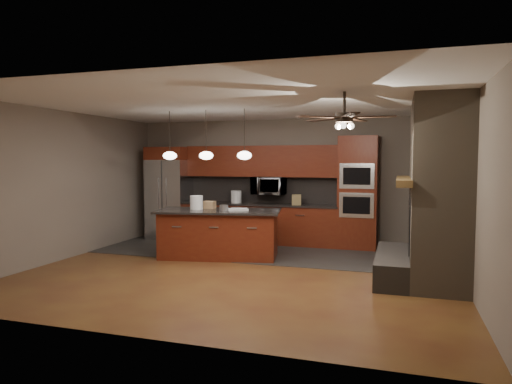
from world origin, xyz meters
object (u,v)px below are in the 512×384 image
at_px(paint_can, 224,208).
at_px(counter_bucket, 236,197).
at_px(kitchen_island, 219,233).
at_px(oven_tower, 358,193).
at_px(white_bucket, 196,203).
at_px(counter_box, 297,200).
at_px(paint_tray, 238,210).
at_px(cardboard_box, 209,205).
at_px(refrigerator, 169,193).
at_px(microwave, 269,186).

height_order(paint_can, counter_bucket, counter_bucket).
relative_size(kitchen_island, counter_bucket, 9.05).
relative_size(oven_tower, kitchen_island, 0.95).
height_order(white_bucket, counter_box, white_bucket).
bearing_deg(counter_bucket, paint_can, -77.29).
bearing_deg(counter_box, paint_can, -131.69).
relative_size(paint_can, paint_tray, 0.44).
height_order(kitchen_island, cardboard_box, cardboard_box).
distance_m(white_bucket, counter_bucket, 1.79).
xyz_separation_m(white_bucket, counter_box, (1.60, 1.73, -0.04)).
bearing_deg(refrigerator, oven_tower, 0.96).
height_order(counter_bucket, counter_box, counter_bucket).
relative_size(paint_can, cardboard_box, 0.72).
bearing_deg(cardboard_box, counter_box, 48.22).
xyz_separation_m(oven_tower, cardboard_box, (-2.75, -1.52, -0.20)).
distance_m(microwave, cardboard_box, 1.78).
height_order(paint_tray, cardboard_box, cardboard_box).
bearing_deg(cardboard_box, paint_tray, -12.06).
bearing_deg(white_bucket, paint_can, -2.34).
relative_size(kitchen_island, counter_box, 11.30).
bearing_deg(refrigerator, kitchen_island, -40.02).
relative_size(paint_tray, cardboard_box, 1.62).
distance_m(oven_tower, white_bucket, 3.41).
relative_size(refrigerator, kitchen_island, 0.87).
height_order(refrigerator, white_bucket, refrigerator).
bearing_deg(oven_tower, white_bucket, -148.70).
bearing_deg(refrigerator, counter_box, 0.58).
xyz_separation_m(microwave, kitchen_island, (-0.50, -1.76, -0.84)).
bearing_deg(white_bucket, counter_bucket, 84.42).
height_order(refrigerator, counter_bucket, refrigerator).
distance_m(cardboard_box, counter_bucket, 1.52).
bearing_deg(oven_tower, counter_bucket, 179.85).
distance_m(oven_tower, paint_can, 2.95).
bearing_deg(counter_bucket, refrigerator, -177.22).
bearing_deg(paint_can, paint_tray, 22.90).
relative_size(refrigerator, cardboard_box, 9.59).
height_order(cardboard_box, counter_box, counter_box).
relative_size(refrigerator, counter_box, 9.85).
bearing_deg(microwave, refrigerator, -176.91).
bearing_deg(counter_bucket, paint_tray, -69.00).
height_order(kitchen_island, paint_tray, paint_tray).
distance_m(refrigerator, paint_tray, 2.83).
xyz_separation_m(paint_can, counter_box, (1.02, 1.75, 0.04)).
bearing_deg(microwave, paint_tray, -93.61).
relative_size(oven_tower, microwave, 3.25).
height_order(microwave, kitchen_island, microwave).
distance_m(kitchen_island, counter_box, 2.09).
relative_size(oven_tower, white_bucket, 8.90).
bearing_deg(refrigerator, white_bucket, -48.55).
xyz_separation_m(oven_tower, white_bucket, (-2.91, -1.77, -0.14)).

